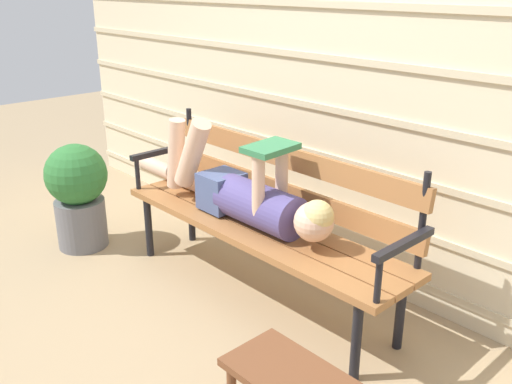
% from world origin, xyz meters
% --- Properties ---
extents(ground_plane, '(12.00, 12.00, 0.00)m').
position_xyz_m(ground_plane, '(0.00, 0.00, 0.00)').
color(ground_plane, tan).
extents(house_siding, '(5.18, 0.08, 2.44)m').
position_xyz_m(house_siding, '(0.00, 0.66, 1.22)').
color(house_siding, beige).
rests_on(house_siding, ground).
extents(park_bench, '(1.80, 0.43, 0.87)m').
position_xyz_m(park_bench, '(-0.00, 0.16, 0.47)').
color(park_bench, '#9E6638').
rests_on(park_bench, ground).
extents(reclining_person, '(1.63, 0.25, 0.51)m').
position_xyz_m(reclining_person, '(-0.11, 0.09, 0.57)').
color(reclining_person, '#514784').
extents(potted_plant, '(0.38, 0.38, 0.68)m').
position_xyz_m(potted_plant, '(-1.21, -0.31, 0.37)').
color(potted_plant, slate).
rests_on(potted_plant, ground).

